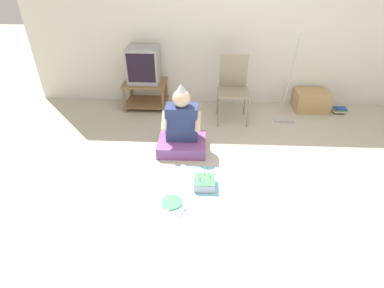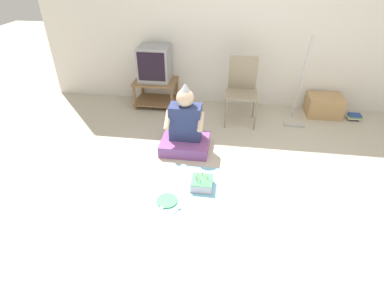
{
  "view_description": "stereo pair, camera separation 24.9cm",
  "coord_description": "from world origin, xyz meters",
  "px_view_note": "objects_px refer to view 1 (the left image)",
  "views": [
    {
      "loc": [
        -0.49,
        -2.32,
        2.1
      ],
      "look_at": [
        -0.62,
        0.37,
        0.35
      ],
      "focal_mm": 28.0,
      "sensor_mm": 36.0,
      "label": 1
    },
    {
      "loc": [
        -0.24,
        -2.29,
        2.1
      ],
      "look_at": [
        -0.62,
        0.37,
        0.35
      ],
      "focal_mm": 28.0,
      "sensor_mm": 36.0,
      "label": 2
    }
  ],
  "objects_px": {
    "cardboard_box_stack": "(311,101)",
    "dust_mop": "(288,96)",
    "folding_chair": "(233,85)",
    "birthday_cake": "(204,182)",
    "paper_plate": "(172,202)",
    "book_pile": "(339,110)",
    "person_seated": "(182,130)",
    "tv": "(144,65)"
  },
  "relations": [
    {
      "from": "cardboard_box_stack",
      "to": "dust_mop",
      "type": "xyz_separation_m",
      "value": [
        -0.47,
        -0.35,
        0.21
      ]
    },
    {
      "from": "cardboard_box_stack",
      "to": "dust_mop",
      "type": "distance_m",
      "value": 0.62
    },
    {
      "from": "folding_chair",
      "to": "book_pile",
      "type": "bearing_deg",
      "value": 7.98
    },
    {
      "from": "folding_chair",
      "to": "paper_plate",
      "type": "relative_size",
      "value": 4.37
    },
    {
      "from": "tv",
      "to": "book_pile",
      "type": "bearing_deg",
      "value": -1.94
    },
    {
      "from": "cardboard_box_stack",
      "to": "person_seated",
      "type": "bearing_deg",
      "value": -147.93
    },
    {
      "from": "person_seated",
      "to": "birthday_cake",
      "type": "xyz_separation_m",
      "value": [
        0.29,
        -0.71,
        -0.22
      ]
    },
    {
      "from": "paper_plate",
      "to": "book_pile",
      "type": "bearing_deg",
      "value": 41.22
    },
    {
      "from": "birthday_cake",
      "to": "paper_plate",
      "type": "xyz_separation_m",
      "value": [
        -0.32,
        -0.26,
        -0.04
      ]
    },
    {
      "from": "dust_mop",
      "to": "folding_chair",
      "type": "bearing_deg",
      "value": 179.45
    },
    {
      "from": "folding_chair",
      "to": "paper_plate",
      "type": "xyz_separation_m",
      "value": [
        -0.69,
        -1.83,
        -0.51
      ]
    },
    {
      "from": "cardboard_box_stack",
      "to": "paper_plate",
      "type": "xyz_separation_m",
      "value": [
        -1.93,
        -2.17,
        -0.14
      ]
    },
    {
      "from": "folding_chair",
      "to": "birthday_cake",
      "type": "distance_m",
      "value": 1.68
    },
    {
      "from": "cardboard_box_stack",
      "to": "birthday_cake",
      "type": "height_order",
      "value": "cardboard_box_stack"
    },
    {
      "from": "cardboard_box_stack",
      "to": "birthday_cake",
      "type": "xyz_separation_m",
      "value": [
        -1.61,
        -1.91,
        -0.1
      ]
    },
    {
      "from": "cardboard_box_stack",
      "to": "tv",
      "type": "bearing_deg",
      "value": -179.91
    },
    {
      "from": "folding_chair",
      "to": "paper_plate",
      "type": "bearing_deg",
      "value": -110.66
    },
    {
      "from": "book_pile",
      "to": "dust_mop",
      "type": "bearing_deg",
      "value": -164.83
    },
    {
      "from": "tv",
      "to": "book_pile",
      "type": "distance_m",
      "value": 3.05
    },
    {
      "from": "book_pile",
      "to": "person_seated",
      "type": "distance_m",
      "value": 2.58
    },
    {
      "from": "book_pile",
      "to": "person_seated",
      "type": "height_order",
      "value": "person_seated"
    },
    {
      "from": "tv",
      "to": "cardboard_box_stack",
      "type": "xyz_separation_m",
      "value": [
        2.56,
        0.0,
        -0.52
      ]
    },
    {
      "from": "dust_mop",
      "to": "birthday_cake",
      "type": "bearing_deg",
      "value": -126.37
    },
    {
      "from": "folding_chair",
      "to": "birthday_cake",
      "type": "relative_size",
      "value": 4.14
    },
    {
      "from": "cardboard_box_stack",
      "to": "paper_plate",
      "type": "bearing_deg",
      "value": -131.71
    },
    {
      "from": "tv",
      "to": "birthday_cake",
      "type": "distance_m",
      "value": 2.21
    },
    {
      "from": "folding_chair",
      "to": "dust_mop",
      "type": "relative_size",
      "value": 0.73
    },
    {
      "from": "tv",
      "to": "dust_mop",
      "type": "bearing_deg",
      "value": -9.29
    },
    {
      "from": "dust_mop",
      "to": "paper_plate",
      "type": "distance_m",
      "value": 2.37
    },
    {
      "from": "book_pile",
      "to": "paper_plate",
      "type": "distance_m",
      "value": 3.13
    },
    {
      "from": "person_seated",
      "to": "birthday_cake",
      "type": "height_order",
      "value": "person_seated"
    },
    {
      "from": "folding_chair",
      "to": "dust_mop",
      "type": "height_order",
      "value": "dust_mop"
    },
    {
      "from": "paper_plate",
      "to": "birthday_cake",
      "type": "bearing_deg",
      "value": 39.61
    },
    {
      "from": "book_pile",
      "to": "person_seated",
      "type": "xyz_separation_m",
      "value": [
        -2.33,
        -1.09,
        0.22
      ]
    },
    {
      "from": "birthday_cake",
      "to": "paper_plate",
      "type": "height_order",
      "value": "birthday_cake"
    },
    {
      "from": "folding_chair",
      "to": "book_pile",
      "type": "distance_m",
      "value": 1.75
    },
    {
      "from": "birthday_cake",
      "to": "cardboard_box_stack",
      "type": "bearing_deg",
      "value": 49.72
    },
    {
      "from": "birthday_cake",
      "to": "folding_chair",
      "type": "bearing_deg",
      "value": 76.68
    },
    {
      "from": "cardboard_box_stack",
      "to": "folding_chair",
      "type": "bearing_deg",
      "value": -164.76
    },
    {
      "from": "tv",
      "to": "birthday_cake",
      "type": "bearing_deg",
      "value": -63.61
    },
    {
      "from": "cardboard_box_stack",
      "to": "dust_mop",
      "type": "relative_size",
      "value": 0.4
    },
    {
      "from": "tv",
      "to": "paper_plate",
      "type": "height_order",
      "value": "tv"
    }
  ]
}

